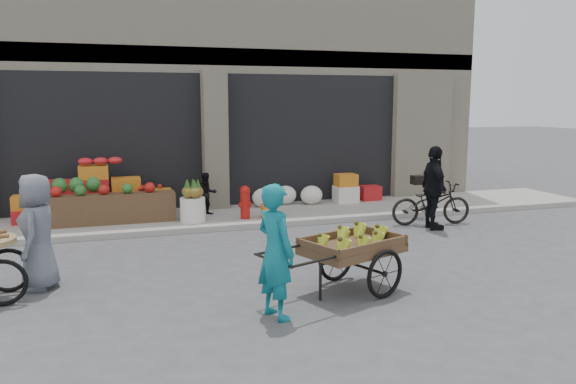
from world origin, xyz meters
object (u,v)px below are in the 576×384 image
object	(u,v)px
cyclist	(434,188)
orange_bucket	(268,211)
fire_hydrant	(245,201)
bicycle	(431,204)
vendor_grey	(38,232)
pineapple_bin	(193,210)
banana_cart	(350,244)
vendor_woman	(276,252)
seated_person	(207,194)

from	to	relation	value
cyclist	orange_bucket	bearing A→B (deg)	70.91
fire_hydrant	bicycle	xyz separation A→B (m)	(3.73, -1.24, -0.05)
vendor_grey	cyclist	world-z (taller)	cyclist
pineapple_bin	fire_hydrant	world-z (taller)	fire_hydrant
bicycle	banana_cart	bearing A→B (deg)	143.62
pineapple_bin	orange_bucket	bearing A→B (deg)	-3.58
fire_hydrant	vendor_grey	xyz separation A→B (m)	(-3.69, -3.16, 0.30)
orange_bucket	vendor_woman	size ratio (longest dim) A/B	0.20
fire_hydrant	bicycle	world-z (taller)	bicycle
pineapple_bin	cyclist	bearing A→B (deg)	-20.09
orange_bucket	pineapple_bin	bearing A→B (deg)	176.42
seated_person	banana_cart	bearing A→B (deg)	-88.85
banana_cart	cyclist	world-z (taller)	cyclist
fire_hydrant	vendor_grey	size ratio (longest dim) A/B	0.44
bicycle	seated_person	bearing A→B (deg)	75.50
fire_hydrant	vendor_grey	world-z (taller)	vendor_grey
orange_bucket	banana_cart	distance (m)	4.60
pineapple_bin	seated_person	distance (m)	0.75
banana_cart	seated_person	bearing A→B (deg)	80.57
pineapple_bin	fire_hydrant	size ratio (longest dim) A/B	0.73
fire_hydrant	orange_bucket	world-z (taller)	fire_hydrant
pineapple_bin	bicycle	world-z (taller)	bicycle
seated_person	cyclist	world-z (taller)	cyclist
bicycle	vendor_grey	bearing A→B (deg)	113.13
vendor_woman	cyclist	size ratio (longest dim) A/B	0.96
orange_bucket	bicycle	xyz separation A→B (m)	(3.23, -1.19, 0.18)
orange_bucket	cyclist	size ratio (longest dim) A/B	0.19
orange_bucket	banana_cart	size ratio (longest dim) A/B	0.13
seated_person	vendor_grey	distance (m)	4.85
vendor_woman	cyclist	xyz separation A→B (m)	(4.41, 3.55, 0.03)
pineapple_bin	banana_cart	size ratio (longest dim) A/B	0.22
vendor_woman	vendor_grey	world-z (taller)	vendor_woman
seated_person	pineapple_bin	bearing A→B (deg)	-133.69
banana_cart	bicycle	world-z (taller)	banana_cart
pineapple_bin	vendor_woman	world-z (taller)	vendor_woman
orange_bucket	cyclist	bearing A→B (deg)	-27.74
fire_hydrant	seated_person	distance (m)	0.96
fire_hydrant	vendor_woman	world-z (taller)	vendor_woman
vendor_grey	cyclist	distance (m)	7.38
seated_person	cyclist	bearing A→B (deg)	-38.46
pineapple_bin	cyclist	size ratio (longest dim) A/B	0.31
banana_cart	vendor_woman	size ratio (longest dim) A/B	1.46
orange_bucket	vendor_grey	world-z (taller)	vendor_grey
orange_bucket	banana_cart	xyz separation A→B (m)	(-0.16, -4.58, 0.41)
banana_cart	cyclist	bearing A→B (deg)	22.54
seated_person	banana_cart	xyz separation A→B (m)	(1.04, -5.28, 0.09)
banana_cart	vendor_grey	xyz separation A→B (m)	(-4.03, 1.47, 0.13)
pineapple_bin	orange_bucket	xyz separation A→B (m)	(1.60, -0.10, -0.10)
vendor_woman	bicycle	distance (m)	6.08
orange_bucket	vendor_grey	distance (m)	5.25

